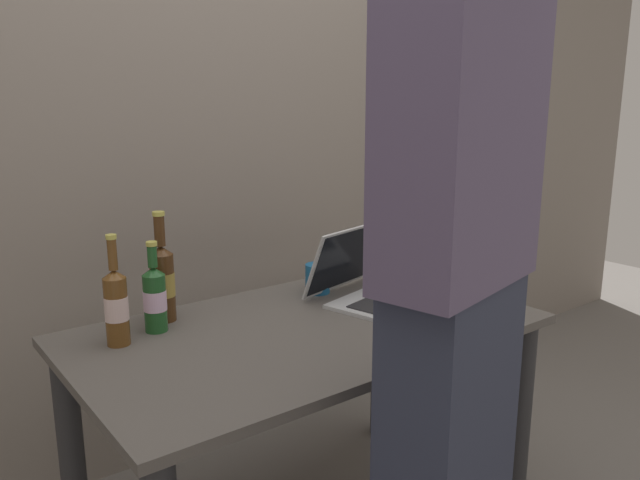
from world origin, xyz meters
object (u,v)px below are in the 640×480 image
beer_bottle_dark (155,297)px  person_figure (454,302)px  laptop (371,284)px  beer_bottle_brown (116,305)px  beer_bottle_amber (162,280)px  coffee_mug (318,278)px

beer_bottle_dark → person_figure: 0.89m
laptop → person_figure: person_figure is taller
laptop → beer_bottle_dark: (-0.68, 0.16, 0.05)m
beer_bottle_brown → beer_bottle_amber: bearing=30.1°
person_figure → coffee_mug: person_figure is taller
beer_bottle_brown → person_figure: (0.44, -0.78, 0.13)m
beer_bottle_amber → coffee_mug: 0.54m
person_figure → beer_bottle_dark: bearing=111.1°
laptop → beer_bottle_dark: 0.70m
beer_bottle_dark → coffee_mug: size_ratio=2.19×
beer_bottle_brown → coffee_mug: bearing=3.2°
laptop → beer_bottle_brown: beer_bottle_brown is taller
laptop → beer_bottle_brown: 0.81m
beer_bottle_amber → beer_bottle_dark: size_ratio=1.26×
beer_bottle_amber → person_figure: bearing=-73.6°
beer_bottle_brown → beer_bottle_dark: beer_bottle_brown is taller
laptop → coffee_mug: 0.19m
beer_bottle_dark → laptop: bearing=-13.1°
beer_bottle_brown → beer_bottle_dark: size_ratio=1.16×
laptop → person_figure: 0.78m
beer_bottle_brown → beer_bottle_amber: size_ratio=0.92×
beer_bottle_dark → coffee_mug: bearing=0.5°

